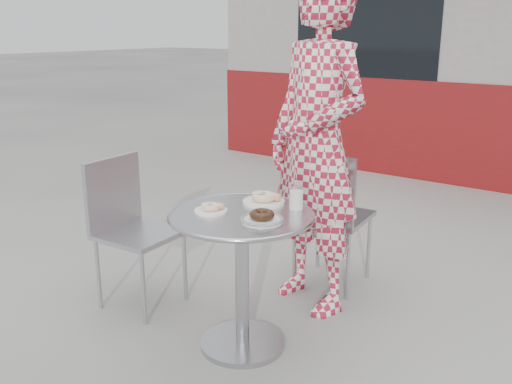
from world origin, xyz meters
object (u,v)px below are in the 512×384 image
Objects in this scene: chair_far at (331,243)px; plate_far at (264,199)px; plate_near at (211,208)px; seated_person at (317,146)px; chair_left at (140,261)px; bistro_table at (242,247)px; plate_checker at (262,218)px; milk_cup at (296,199)px.

chair_far reaches higher than plate_far.
plate_far is 0.28m from plate_near.
chair_far is at bearing 115.73° from seated_person.
chair_left is at bearing 171.93° from plate_near.
plate_near is (-0.12, -0.95, 0.45)m from chair_far.
seated_person is 0.47m from plate_far.
bistro_table is 0.23m from plate_checker.
chair_left is 4.31× the size of plate_checker.
plate_far is 0.18m from milk_cup.
bistro_table is 4.48× the size of plate_near.
seated_person is at bearing 92.18° from chair_far.
plate_near is 0.27m from plate_checker.
plate_near is 0.40m from milk_cup.
bistro_table is 0.83× the size of chair_left.
bistro_table is at bearing -95.22° from chair_left.
plate_far is 1.06× the size of plate_checker.
chair_far is (-0.01, 0.89, -0.26)m from bistro_table.
bistro_table is 0.27m from plate_far.
chair_left reaches higher than plate_checker.
chair_far is 4.10× the size of plate_far.
chair_far reaches higher than milk_cup.
chair_left reaches higher than plate_near.
plate_far is (-0.04, -0.42, -0.20)m from seated_person.
plate_far is (-0.00, -0.70, 0.45)m from chair_far.
plate_near is at bearing -152.94° from bistro_table.
plate_near is (-0.12, -0.25, -0.01)m from plate_far.
milk_cup is at bearing -53.48° from seated_person.
chair_left is at bearing -168.72° from milk_cup.
seated_person reaches higher than plate_far.
chair_left is at bearing -124.26° from seated_person.
chair_far is 4.37× the size of plate_checker.
seated_person is 8.88× the size of plate_far.
plate_far is 1.88× the size of milk_cup.
plate_checker is (0.15, -0.23, -0.01)m from plate_far.
seated_person is 0.46m from milk_cup.
milk_cup is (0.17, -0.69, 0.48)m from chair_far.
milk_cup is at bearing 50.35° from bistro_table.
bistro_table is 6.35× the size of milk_cup.
plate_checker is at bearing -96.25° from milk_cup.
seated_person is at bearing 108.37° from milk_cup.
chair_left is 1.17m from seated_person.
chair_left is at bearing 176.20° from plate_checker.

